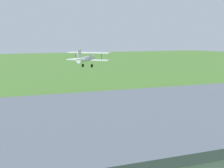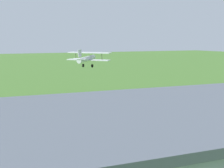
{
  "view_description": "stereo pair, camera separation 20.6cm",
  "coord_description": "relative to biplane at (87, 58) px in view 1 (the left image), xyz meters",
  "views": [
    {
      "loc": [
        14.42,
        54.48,
        10.69
      ],
      "look_at": [
        -5.52,
        13.86,
        4.55
      ],
      "focal_mm": 53.02,
      "sensor_mm": 36.0,
      "label": 1
    },
    {
      "loc": [
        14.24,
        54.57,
        10.69
      ],
      "look_at": [
        -5.52,
        13.86,
        4.55
      ],
      "focal_mm": 53.02,
      "sensor_mm": 36.0,
      "label": 2
    }
  ],
  "objects": [
    {
      "name": "person_at_fence_line",
      "position": [
        17.21,
        26.94,
        -6.41
      ],
      "size": [
        0.45,
        0.45,
        1.66
      ],
      "color": "navy",
      "rests_on": "ground_plane"
    },
    {
      "name": "biplane",
      "position": [
        0.0,
        0.0,
        0.0
      ],
      "size": [
        7.17,
        7.68,
        3.4
      ],
      "color": "silver"
    },
    {
      "name": "ground_plane",
      "position": [
        8.22,
        2.19,
        -7.24
      ],
      "size": [
        400.0,
        400.0,
        0.0
      ],
      "primitive_type": "plane",
      "color": "#47752D"
    },
    {
      "name": "person_beside_truck",
      "position": [
        -3.25,
        26.86,
        -6.44
      ],
      "size": [
        0.52,
        0.52,
        1.61
      ],
      "color": "beige",
      "rests_on": "ground_plane"
    }
  ]
}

